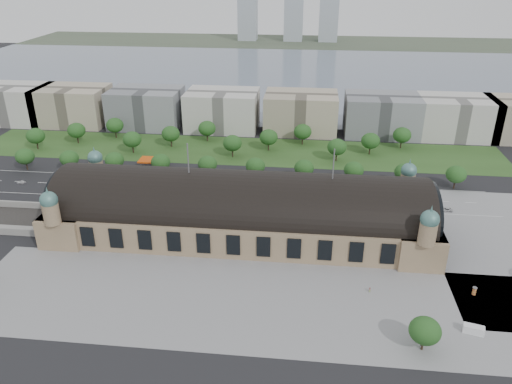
# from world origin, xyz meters

# --- Properties ---
(ground) EXTENTS (900.00, 900.00, 0.00)m
(ground) POSITION_xyz_m (0.00, 0.00, 0.00)
(ground) COLOR black
(ground) RESTS_ON ground
(station) EXTENTS (150.00, 48.40, 44.30)m
(station) POSITION_xyz_m (0.00, 0.00, 10.28)
(station) COLOR #9B8160
(station) RESTS_ON ground
(plaza_south) EXTENTS (190.00, 48.00, 0.12)m
(plaza_south) POSITION_xyz_m (10.00, -44.00, 0.00)
(plaza_south) COLOR gray
(plaza_south) RESTS_ON ground
(plaza_east) EXTENTS (56.00, 100.00, 0.12)m
(plaza_east) POSITION_xyz_m (103.00, 0.00, 0.00)
(plaza_east) COLOR gray
(plaza_east) RESTS_ON ground
(road_slab) EXTENTS (260.00, 26.00, 0.10)m
(road_slab) POSITION_xyz_m (-20.00, 38.00, 0.00)
(road_slab) COLOR black
(road_slab) RESTS_ON ground
(grass_belt) EXTENTS (300.00, 45.00, 0.10)m
(grass_belt) POSITION_xyz_m (-15.00, 93.00, 0.00)
(grass_belt) COLOR #2C4C1E
(grass_belt) RESTS_ON ground
(petrol_station) EXTENTS (14.00, 13.00, 5.05)m
(petrol_station) POSITION_xyz_m (-53.91, 65.28, 2.95)
(petrol_station) COLOR #D4490C
(petrol_station) RESTS_ON ground
(lake) EXTENTS (700.00, 320.00, 0.08)m
(lake) POSITION_xyz_m (0.00, 298.00, 0.00)
(lake) COLOR slate
(lake) RESTS_ON ground
(far_shore) EXTENTS (700.00, 120.00, 0.14)m
(far_shore) POSITION_xyz_m (0.00, 498.00, 0.00)
(far_shore) COLOR #44513D
(far_shore) RESTS_ON ground
(far_tower_left) EXTENTS (24.00, 24.00, 80.00)m
(far_tower_left) POSITION_xyz_m (-60.00, 508.00, 40.00)
(far_tower_left) COLOR #9EA8B2
(far_tower_left) RESTS_ON ground
(far_tower_mid) EXTENTS (24.00, 24.00, 85.00)m
(far_tower_mid) POSITION_xyz_m (0.00, 508.00, 42.50)
(far_tower_mid) COLOR #9EA8B2
(far_tower_mid) RESTS_ON ground
(far_tower_right) EXTENTS (24.00, 24.00, 75.00)m
(far_tower_right) POSITION_xyz_m (45.00, 508.00, 37.50)
(far_tower_right) COLOR #9EA8B2
(far_tower_right) RESTS_ON ground
(office_0) EXTENTS (45.00, 32.00, 24.00)m
(office_0) POSITION_xyz_m (-170.00, 133.00, 12.00)
(office_0) COLOR beige
(office_0) RESTS_ON ground
(office_1) EXTENTS (45.00, 32.00, 24.00)m
(office_1) POSITION_xyz_m (-130.00, 133.00, 12.00)
(office_1) COLOR #B5A78E
(office_1) RESTS_ON ground
(office_2) EXTENTS (45.00, 32.00, 24.00)m
(office_2) POSITION_xyz_m (-80.00, 133.00, 12.00)
(office_2) COLOR gray
(office_2) RESTS_ON ground
(office_3) EXTENTS (45.00, 32.00, 24.00)m
(office_3) POSITION_xyz_m (-30.00, 133.00, 12.00)
(office_3) COLOR beige
(office_3) RESTS_ON ground
(office_4) EXTENTS (45.00, 32.00, 24.00)m
(office_4) POSITION_xyz_m (20.00, 133.00, 12.00)
(office_4) COLOR #B5A78E
(office_4) RESTS_ON ground
(office_5) EXTENTS (45.00, 32.00, 24.00)m
(office_5) POSITION_xyz_m (70.00, 133.00, 12.00)
(office_5) COLOR gray
(office_5) RESTS_ON ground
(office_6) EXTENTS (45.00, 32.00, 24.00)m
(office_6) POSITION_xyz_m (115.00, 133.00, 12.00)
(office_6) COLOR beige
(office_6) RESTS_ON ground
(tree_row_0) EXTENTS (9.60, 9.60, 11.52)m
(tree_row_0) POSITION_xyz_m (-120.00, 53.00, 7.43)
(tree_row_0) COLOR #2D2116
(tree_row_0) RESTS_ON ground
(tree_row_1) EXTENTS (9.60, 9.60, 11.52)m
(tree_row_1) POSITION_xyz_m (-96.00, 53.00, 7.43)
(tree_row_1) COLOR #2D2116
(tree_row_1) RESTS_ON ground
(tree_row_2) EXTENTS (9.60, 9.60, 11.52)m
(tree_row_2) POSITION_xyz_m (-72.00, 53.00, 7.43)
(tree_row_2) COLOR #2D2116
(tree_row_2) RESTS_ON ground
(tree_row_3) EXTENTS (9.60, 9.60, 11.52)m
(tree_row_3) POSITION_xyz_m (-48.00, 53.00, 7.43)
(tree_row_3) COLOR #2D2116
(tree_row_3) RESTS_ON ground
(tree_row_4) EXTENTS (9.60, 9.60, 11.52)m
(tree_row_4) POSITION_xyz_m (-24.00, 53.00, 7.43)
(tree_row_4) COLOR #2D2116
(tree_row_4) RESTS_ON ground
(tree_row_5) EXTENTS (9.60, 9.60, 11.52)m
(tree_row_5) POSITION_xyz_m (0.00, 53.00, 7.43)
(tree_row_5) COLOR #2D2116
(tree_row_5) RESTS_ON ground
(tree_row_6) EXTENTS (9.60, 9.60, 11.52)m
(tree_row_6) POSITION_xyz_m (24.00, 53.00, 7.43)
(tree_row_6) COLOR #2D2116
(tree_row_6) RESTS_ON ground
(tree_row_7) EXTENTS (9.60, 9.60, 11.52)m
(tree_row_7) POSITION_xyz_m (48.00, 53.00, 7.43)
(tree_row_7) COLOR #2D2116
(tree_row_7) RESTS_ON ground
(tree_row_8) EXTENTS (9.60, 9.60, 11.52)m
(tree_row_8) POSITION_xyz_m (72.00, 53.00, 7.43)
(tree_row_8) COLOR #2D2116
(tree_row_8) RESTS_ON ground
(tree_row_9) EXTENTS (9.60, 9.60, 11.52)m
(tree_row_9) POSITION_xyz_m (96.00, 53.00, 7.43)
(tree_row_9) COLOR #2D2116
(tree_row_9) RESTS_ON ground
(tree_belt_0) EXTENTS (10.40, 10.40, 12.48)m
(tree_belt_0) POSITION_xyz_m (-130.00, 83.00, 8.05)
(tree_belt_0) COLOR #2D2116
(tree_belt_0) RESTS_ON ground
(tree_belt_1) EXTENTS (10.40, 10.40, 12.48)m
(tree_belt_1) POSITION_xyz_m (-111.00, 95.00, 8.05)
(tree_belt_1) COLOR #2D2116
(tree_belt_1) RESTS_ON ground
(tree_belt_2) EXTENTS (10.40, 10.40, 12.48)m
(tree_belt_2) POSITION_xyz_m (-92.00, 107.00, 8.05)
(tree_belt_2) COLOR #2D2116
(tree_belt_2) RESTS_ON ground
(tree_belt_3) EXTENTS (10.40, 10.40, 12.48)m
(tree_belt_3) POSITION_xyz_m (-73.00, 83.00, 8.05)
(tree_belt_3) COLOR #2D2116
(tree_belt_3) RESTS_ON ground
(tree_belt_4) EXTENTS (10.40, 10.40, 12.48)m
(tree_belt_4) POSITION_xyz_m (-54.00, 95.00, 8.05)
(tree_belt_4) COLOR #2D2116
(tree_belt_4) RESTS_ON ground
(tree_belt_5) EXTENTS (10.40, 10.40, 12.48)m
(tree_belt_5) POSITION_xyz_m (-35.00, 107.00, 8.05)
(tree_belt_5) COLOR #2D2116
(tree_belt_5) RESTS_ON ground
(tree_belt_6) EXTENTS (10.40, 10.40, 12.48)m
(tree_belt_6) POSITION_xyz_m (-16.00, 83.00, 8.05)
(tree_belt_6) COLOR #2D2116
(tree_belt_6) RESTS_ON ground
(tree_belt_7) EXTENTS (10.40, 10.40, 12.48)m
(tree_belt_7) POSITION_xyz_m (3.00, 95.00, 8.05)
(tree_belt_7) COLOR #2D2116
(tree_belt_7) RESTS_ON ground
(tree_belt_8) EXTENTS (10.40, 10.40, 12.48)m
(tree_belt_8) POSITION_xyz_m (22.00, 107.00, 8.05)
(tree_belt_8) COLOR #2D2116
(tree_belt_8) RESTS_ON ground
(tree_belt_9) EXTENTS (10.40, 10.40, 12.48)m
(tree_belt_9) POSITION_xyz_m (41.00, 83.00, 8.05)
(tree_belt_9) COLOR #2D2116
(tree_belt_9) RESTS_ON ground
(tree_belt_10) EXTENTS (10.40, 10.40, 12.48)m
(tree_belt_10) POSITION_xyz_m (60.00, 95.00, 8.05)
(tree_belt_10) COLOR #2D2116
(tree_belt_10) RESTS_ON ground
(tree_belt_11) EXTENTS (10.40, 10.40, 12.48)m
(tree_belt_11) POSITION_xyz_m (79.00, 107.00, 8.05)
(tree_belt_11) COLOR #2D2116
(tree_belt_11) RESTS_ON ground
(tree_plaza_s) EXTENTS (9.00, 9.00, 10.64)m
(tree_plaza_s) POSITION_xyz_m (60.00, -60.00, 6.80)
(tree_plaza_s) COLOR #2D2116
(tree_plaza_s) RESTS_ON ground
(traffic_car_0) EXTENTS (4.23, 1.94, 1.41)m
(traffic_car_0) POSITION_xyz_m (-114.03, 36.34, 0.70)
(traffic_car_0) COLOR white
(traffic_car_0) RESTS_ON ground
(traffic_car_1) EXTENTS (4.42, 1.68, 1.44)m
(traffic_car_1) POSITION_xyz_m (-77.86, 40.67, 0.72)
(traffic_car_1) COLOR gray
(traffic_car_1) RESTS_ON ground
(traffic_car_2) EXTENTS (5.95, 2.99, 1.62)m
(traffic_car_2) POSITION_xyz_m (-49.76, 29.45, 0.81)
(traffic_car_2) COLOR black
(traffic_car_2) RESTS_ON ground
(traffic_car_5) EXTENTS (5.04, 2.04, 1.63)m
(traffic_car_5) POSITION_xyz_m (45.49, 38.90, 0.81)
(traffic_car_5) COLOR #4F5056
(traffic_car_5) RESTS_ON ground
(traffic_car_6) EXTENTS (5.62, 2.66, 1.55)m
(traffic_car_6) POSITION_xyz_m (86.77, 28.40, 0.78)
(traffic_car_6) COLOR silver
(traffic_car_6) RESTS_ON ground
(parked_car_0) EXTENTS (4.01, 3.60, 1.32)m
(parked_car_0) POSITION_xyz_m (-80.00, 24.71, 0.66)
(parked_car_0) COLOR black
(parked_car_0) RESTS_ON ground
(parked_car_1) EXTENTS (5.21, 3.99, 1.31)m
(parked_car_1) POSITION_xyz_m (-49.19, 25.00, 0.66)
(parked_car_1) COLOR maroon
(parked_car_1) RESTS_ON ground
(parked_car_2) EXTENTS (4.78, 4.09, 1.32)m
(parked_car_2) POSITION_xyz_m (-48.42, 21.00, 0.66)
(parked_car_2) COLOR #172240
(parked_car_2) RESTS_ON ground
(parked_car_3) EXTENTS (4.64, 3.16, 1.47)m
(parked_car_3) POSITION_xyz_m (-39.34, 24.63, 0.73)
(parked_car_3) COLOR #54575C
(parked_car_3) RESTS_ON ground
(parked_car_4) EXTENTS (5.13, 3.89, 1.62)m
(parked_car_4) POSITION_xyz_m (-25.92, 21.00, 0.81)
(parked_car_4) COLOR #BABABC
(parked_car_4) RESTS_ON ground
(parked_car_5) EXTENTS (5.31, 4.21, 1.34)m
(parked_car_5) POSITION_xyz_m (-42.70, 25.00, 0.67)
(parked_car_5) COLOR gray
(parked_car_5) RESTS_ON ground
(parked_car_6) EXTENTS (5.74, 5.00, 1.59)m
(parked_car_6) POSITION_xyz_m (-45.46, 23.76, 0.79)
(parked_car_6) COLOR black
(parked_car_6) RESTS_ON ground
(bus_west) EXTENTS (11.96, 2.89, 3.33)m
(bus_west) POSITION_xyz_m (-12.74, 32.00, 1.66)
(bus_west) COLOR #C83E20
(bus_west) RESTS_ON ground
(bus_mid) EXTENTS (12.15, 3.31, 3.36)m
(bus_mid) POSITION_xyz_m (-6.91, 31.62, 1.68)
(bus_mid) COLOR silver
(bus_mid) RESTS_ON ground
(bus_east) EXTENTS (13.15, 3.81, 3.62)m
(bus_east) POSITION_xyz_m (40.00, 31.32, 1.81)
(bus_east) COLOR silver
(bus_east) RESTS_ON ground
(van_south) EXTENTS (6.38, 3.80, 2.59)m
(van_south) POSITION_xyz_m (76.14, -51.22, 1.24)
(van_south) COLOR white
(van_south) RESTS_ON ground
(advertising_column) EXTENTS (1.52, 1.52, 2.88)m
(advertising_column) POSITION_xyz_m (81.92, -32.07, 1.49)
(advertising_column) COLOR #DF4037
(advertising_column) RESTS_ON ground
(pedestrian_0) EXTENTS (0.89, 0.59, 1.69)m
(pedestrian_0) POSITION_xyz_m (47.86, -34.33, 0.85)
(pedestrian_0) COLOR gray
(pedestrian_0) RESTS_ON ground
(pedestrian_4) EXTENTS (1.25, 0.98, 1.79)m
(pedestrian_4) POSITION_xyz_m (59.97, -59.27, 0.89)
(pedestrian_4) COLOR gray
(pedestrian_4) RESTS_ON ground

